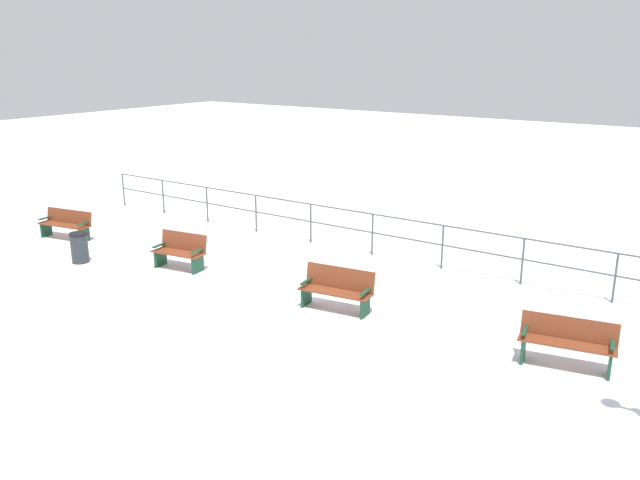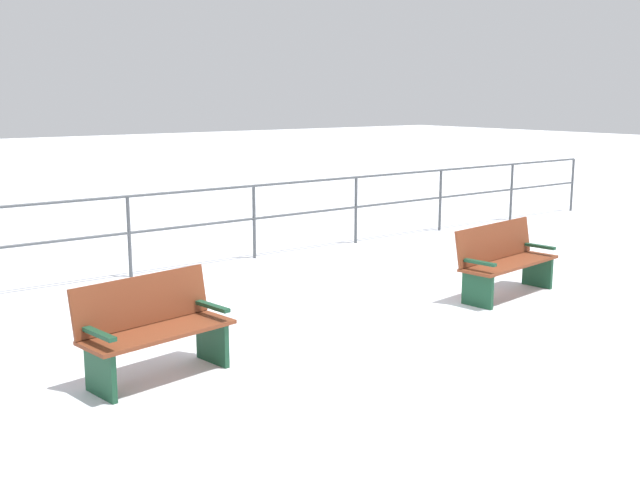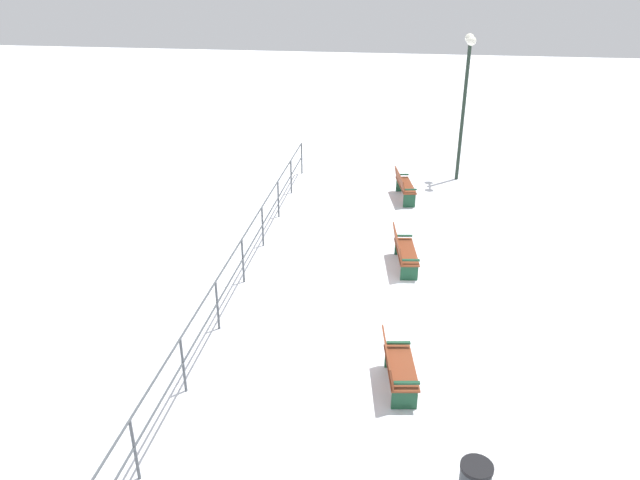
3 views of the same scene
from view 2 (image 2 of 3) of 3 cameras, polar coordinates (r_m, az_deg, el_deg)
name	(u,v)px [view 2 (image 2 of 3)]	position (r m, az deg, el deg)	size (l,w,h in m)	color
ground_plane	(359,328)	(8.34, 2.91, -6.63)	(80.00, 80.00, 0.00)	white
bench_second	(154,328)	(6.98, -12.38, -6.48)	(0.75, 1.44, 0.90)	brown
bench_third	(504,259)	(9.84, 13.66, -1.41)	(0.73, 1.65, 0.90)	brown
waterfront_railing	(195,215)	(11.22, -9.39, 1.86)	(0.05, 18.38, 1.15)	#4C5156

